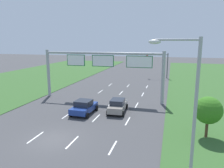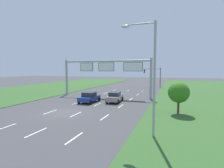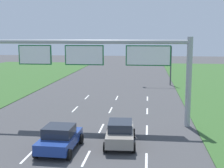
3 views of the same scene
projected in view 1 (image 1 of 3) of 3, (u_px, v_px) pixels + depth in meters
The scene contains 10 objects.
ground_plane at pixel (53, 140), 18.60m from camera, with size 200.00×200.00×0.00m, color #424244.
lane_dashes_inner_left at pixel (53, 125), 21.89m from camera, with size 0.14×44.40×0.01m.
lane_dashes_inner_right at pixel (86, 128), 20.98m from camera, with size 0.14×44.40×0.01m.
lane_dashes_slip at pixel (121, 132), 20.07m from camera, with size 0.14×44.40×0.01m.
car_near_red at pixel (118, 106), 25.65m from camera, with size 2.17×4.07×1.57m.
car_lead_silver at pixel (84, 107), 25.16m from camera, with size 2.33×3.99×1.59m.
sign_gantry at pixel (103, 65), 30.21m from camera, with size 17.24×0.44×7.00m.
traffic_light_mast at pixel (159, 61), 48.51m from camera, with size 4.76×0.49×5.60m.
street_lamp at pixel (188, 104), 11.27m from camera, with size 2.61×0.32×8.50m.
roadside_tree_near at pixel (208, 110), 18.54m from camera, with size 2.35×2.35×3.66m.
Camera 1 is at (9.41, -15.37, 8.31)m, focal length 35.00 mm.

